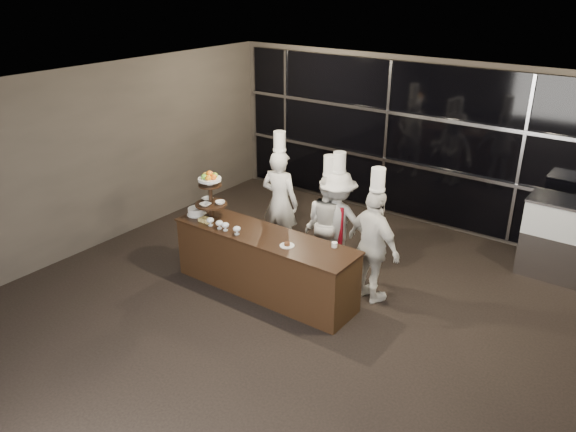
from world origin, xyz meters
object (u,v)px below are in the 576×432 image
Objects in this scene: display_stand at (210,192)px; chef_b at (328,221)px; chef_d at (374,245)px; layer_cake at (197,211)px; buffet_counter at (265,263)px; chef_c at (337,221)px; display_case at (572,238)px; chef_a at (280,201)px.

chef_b reaches higher than display_stand.
chef_b is at bearing 155.78° from chef_d.
display_stand is 0.46m from layer_cake.
display_stand is (-1.00, -0.00, 0.87)m from buffet_counter.
layer_cake is at bearing -143.43° from chef_c.
display_case is 3.63m from chef_b.
display_case is 0.72× the size of chef_c.
display_case is at bearing 46.95° from chef_d.
display_case is at bearing 32.77° from layer_cake.
layer_cake is 0.22× the size of display_case.
chef_a is at bearing 116.95° from buffet_counter.
chef_a reaches higher than buffet_counter.
chef_d reaches higher than layer_cake.
chef_b is (0.32, 1.20, 0.32)m from buffet_counter.
buffet_counter is 1.37m from chef_a.
chef_c is at bearing 13.53° from chef_b.
chef_b is at bearing -166.47° from chef_c.
chef_a is (-4.05, -1.84, 0.22)m from display_case.
chef_a is at bearing -175.89° from chef_c.
chef_d is at bearing -29.20° from chef_c.
chef_c is 1.02m from chef_d.
buffet_counter is at bearing -63.05° from chef_a.
chef_c is 0.97× the size of chef_d.
chef_b is 0.93× the size of chef_d.
display_stand is at bearing -109.71° from chef_a.
chef_c is (-3.01, -1.76, 0.13)m from display_case.
chef_a is at bearing -155.57° from display_case.
buffet_counter is 1.55× the size of chef_b.
layer_cake is at bearing -141.81° from chef_b.
display_stand is at bearing -146.14° from display_case.
buffet_counter is 1.58m from chef_d.
display_case is 4.45m from chef_a.
buffet_counter is at bearing -151.53° from chef_d.
chef_a is (-0.59, 1.15, 0.44)m from buffet_counter.
chef_b is at bearing 2.61° from chef_a.
chef_a reaches higher than display_stand.
layer_cake is (-0.27, -0.05, -0.37)m from display_stand.
display_stand is 0.38× the size of chef_d.
chef_d is (2.35, 0.73, -0.49)m from display_stand.
chef_b is (1.58, 1.25, -0.19)m from layer_cake.
chef_b reaches higher than buffet_counter.
display_case is (3.46, 2.99, 0.22)m from buffet_counter.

